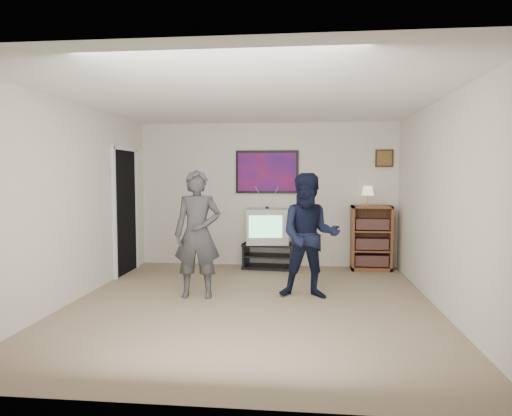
% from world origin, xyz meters
% --- Properties ---
extents(room_shell, '(4.51, 5.00, 2.51)m').
position_xyz_m(room_shell, '(0.00, 0.35, 1.25)').
color(room_shell, '#775D4B').
rests_on(room_shell, ground).
extents(media_stand, '(0.91, 0.56, 0.43)m').
position_xyz_m(media_stand, '(0.05, 2.23, 0.22)').
color(media_stand, black).
rests_on(media_stand, room_shell).
extents(crt_television, '(0.76, 0.67, 0.59)m').
position_xyz_m(crt_television, '(0.02, 2.23, 0.73)').
color(crt_television, '#AEAEA8').
rests_on(crt_television, media_stand).
extents(bookshelf, '(0.66, 0.38, 1.08)m').
position_xyz_m(bookshelf, '(1.77, 2.28, 0.54)').
color(bookshelf, '#543219').
rests_on(bookshelf, room_shell).
extents(table_lamp, '(0.21, 0.21, 0.33)m').
position_xyz_m(table_lamp, '(1.71, 2.30, 1.25)').
color(table_lamp, beige).
rests_on(table_lamp, bookshelf).
extents(person_tall, '(0.63, 0.44, 1.66)m').
position_xyz_m(person_tall, '(-0.73, 0.29, 0.83)').
color(person_tall, '#343537').
rests_on(person_tall, room_shell).
extents(person_short, '(0.81, 0.65, 1.63)m').
position_xyz_m(person_short, '(0.72, 0.41, 0.81)').
color(person_short, black).
rests_on(person_short, room_shell).
extents(controller_left, '(0.08, 0.13, 0.04)m').
position_xyz_m(controller_left, '(-0.71, 0.55, 1.16)').
color(controller_left, white).
rests_on(controller_left, person_tall).
extents(controller_right, '(0.07, 0.13, 0.04)m').
position_xyz_m(controller_right, '(0.72, 0.64, 1.10)').
color(controller_right, white).
rests_on(controller_right, person_short).
extents(poster, '(1.10, 0.03, 0.75)m').
position_xyz_m(poster, '(0.00, 2.48, 1.65)').
color(poster, black).
rests_on(poster, room_shell).
extents(air_vent, '(0.28, 0.02, 0.14)m').
position_xyz_m(air_vent, '(-0.55, 2.48, 1.95)').
color(air_vent, white).
rests_on(air_vent, room_shell).
extents(small_picture, '(0.30, 0.03, 0.30)m').
position_xyz_m(small_picture, '(2.00, 2.48, 1.88)').
color(small_picture, '#3B1F13').
rests_on(small_picture, room_shell).
extents(doorway, '(0.03, 0.85, 2.00)m').
position_xyz_m(doorway, '(-2.23, 1.60, 1.00)').
color(doorway, black).
rests_on(doorway, room_shell).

